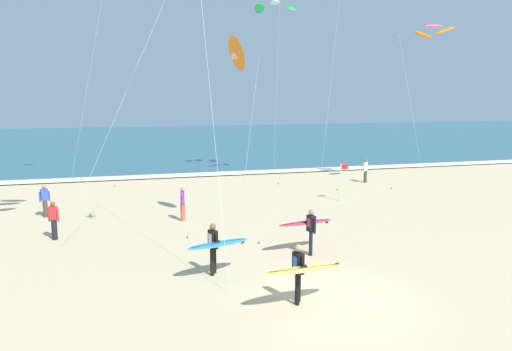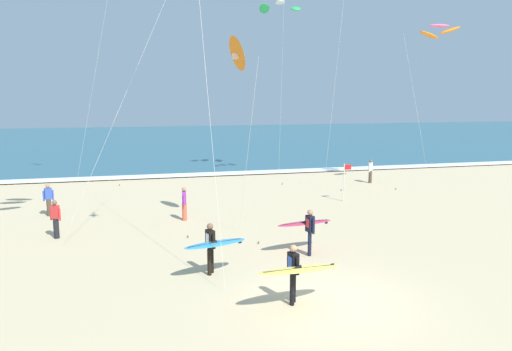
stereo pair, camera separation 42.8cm
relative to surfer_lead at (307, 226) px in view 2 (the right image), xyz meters
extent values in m
plane|color=#D1BA8E|center=(-0.89, -4.08, -1.05)|extent=(160.00, 160.00, 0.00)
cube|color=#2D6075|center=(-0.89, 48.39, -1.01)|extent=(160.00, 60.00, 0.08)
cube|color=white|center=(-0.89, 18.69, -0.96)|extent=(160.00, 1.70, 0.01)
cylinder|color=black|center=(0.00, -0.26, -0.61)|extent=(0.13, 0.13, 0.88)
cylinder|color=black|center=(0.08, -0.08, -0.61)|extent=(0.13, 0.13, 0.88)
cube|color=black|center=(0.04, -0.17, 0.13)|extent=(0.27, 0.38, 0.60)
cube|color=red|center=(-0.06, -0.19, 0.17)|extent=(0.06, 0.20, 0.32)
sphere|color=#A87A59|center=(0.04, -0.17, 0.55)|extent=(0.21, 0.21, 0.21)
cylinder|color=black|center=(0.09, -0.39, 0.09)|extent=(0.09, 0.09, 0.56)
cylinder|color=black|center=(-0.01, 0.05, 0.24)|extent=(0.09, 0.09, 0.26)
cylinder|color=black|center=(-0.09, 0.13, 0.11)|extent=(0.26, 0.13, 0.14)
ellipsoid|color=#D83359|center=(-0.04, 0.18, 0.07)|extent=(2.35, 1.00, 0.10)
cube|color=#333333|center=(-0.04, 0.18, 0.11)|extent=(1.98, 0.46, 0.04)
cube|color=#262628|center=(0.90, 0.39, 0.00)|extent=(0.12, 0.04, 0.14)
cylinder|color=black|center=(-1.91, -4.07, -0.61)|extent=(0.13, 0.13, 0.88)
cylinder|color=black|center=(-1.81, -3.89, -0.61)|extent=(0.13, 0.13, 0.88)
cube|color=black|center=(-1.86, -3.98, 0.13)|extent=(0.27, 0.37, 0.60)
cube|color=blue|center=(-1.96, -4.00, 0.17)|extent=(0.05, 0.20, 0.32)
sphere|color=#A87A59|center=(-1.86, -3.98, 0.55)|extent=(0.21, 0.21, 0.21)
cylinder|color=black|center=(-1.81, -4.20, 0.24)|extent=(0.09, 0.09, 0.26)
cylinder|color=black|center=(-1.85, -4.31, 0.11)|extent=(0.26, 0.13, 0.14)
cylinder|color=black|center=(-1.91, -3.76, 0.09)|extent=(0.09, 0.09, 0.56)
ellipsoid|color=#EFD14C|center=(-1.79, -4.33, 0.07)|extent=(2.58, 1.03, 0.23)
cube|color=#333333|center=(-1.79, -4.33, 0.11)|extent=(2.17, 0.49, 0.15)
cube|color=#262628|center=(-0.75, -4.11, 0.00)|extent=(0.12, 0.04, 0.14)
cylinder|color=black|center=(-3.81, -1.28, -0.61)|extent=(0.13, 0.13, 0.88)
cylinder|color=black|center=(-3.70, -1.07, -0.61)|extent=(0.13, 0.13, 0.88)
cube|color=black|center=(-3.76, -1.18, 0.13)|extent=(0.30, 0.39, 0.60)
cube|color=white|center=(-3.86, -1.21, 0.17)|extent=(0.08, 0.19, 0.32)
sphere|color=brown|center=(-3.76, -1.18, 0.55)|extent=(0.21, 0.21, 0.21)
cylinder|color=black|center=(-3.68, -1.39, 0.24)|extent=(0.09, 0.09, 0.26)
cylinder|color=black|center=(-3.71, -1.50, 0.11)|extent=(0.26, 0.16, 0.14)
cylinder|color=black|center=(-3.83, -0.96, 0.09)|extent=(0.09, 0.09, 0.56)
ellipsoid|color=#3399D8|center=(-3.64, -1.52, 0.07)|extent=(2.23, 1.25, 0.10)
cube|color=#333333|center=(-3.64, -1.52, 0.11)|extent=(1.81, 0.63, 0.03)
cube|color=#262628|center=(-2.78, -1.23, 0.00)|extent=(0.12, 0.05, 0.14)
cylinder|color=silver|center=(5.88, 11.52, 5.74)|extent=(0.56, 1.47, 13.37)
cylinder|color=brown|center=(6.16, 10.80, -1.00)|extent=(0.06, 0.06, 0.10)
cylinder|color=silver|center=(-8.60, 16.58, 5.27)|extent=(2.83, 1.62, 12.43)
cylinder|color=brown|center=(-7.19, 15.78, -1.00)|extent=(0.06, 0.06, 0.10)
cylinder|color=silver|center=(-3.75, -0.60, 5.68)|extent=(0.37, 4.35, 13.26)
cylinder|color=brown|center=(-3.92, 1.57, -1.00)|extent=(0.06, 0.06, 0.10)
ellipsoid|color=orange|center=(11.98, 9.23, 8.50)|extent=(1.34, 0.57, 0.60)
ellipsoid|color=pink|center=(11.99, 10.29, 8.90)|extent=(1.34, 0.57, 0.20)
ellipsoid|color=orange|center=(12.01, 11.36, 8.50)|extent=(1.34, 0.57, 0.60)
cylinder|color=silver|center=(10.81, 10.31, 3.73)|extent=(2.37, 0.05, 9.35)
cylinder|color=brown|center=(9.63, 10.33, -1.00)|extent=(0.06, 0.06, 0.10)
cone|color=orange|center=(-1.78, 3.67, 6.45)|extent=(0.77, 1.53, 1.42)
cube|color=white|center=(-1.78, 3.67, 6.31)|extent=(0.52, 0.10, 0.24)
cylinder|color=silver|center=(-1.61, 2.62, 2.62)|extent=(0.34, 2.11, 7.14)
cylinder|color=brown|center=(-1.45, 1.57, -1.00)|extent=(0.06, 0.06, 0.10)
ellipsoid|color=green|center=(5.01, 16.70, 10.69)|extent=(0.95, 1.46, 0.61)
ellipsoid|color=white|center=(3.95, 16.93, 11.09)|extent=(0.96, 1.47, 0.20)
ellipsoid|color=green|center=(2.89, 17.16, 10.69)|extent=(0.95, 1.46, 0.61)
cylinder|color=silver|center=(3.61, 15.34, 4.82)|extent=(0.70, 3.19, 11.54)
cylinder|color=brown|center=(3.26, 13.75, -1.00)|extent=(0.06, 0.06, 0.10)
cylinder|color=silver|center=(-6.50, 3.08, 4.34)|extent=(4.86, 0.05, 10.58)
cylinder|color=brown|center=(-4.07, 3.06, -1.00)|extent=(0.06, 0.06, 0.10)
cylinder|color=black|center=(-9.29, 4.30, -0.63)|extent=(0.22, 0.22, 0.84)
cube|color=red|center=(-9.29, 4.30, 0.06)|extent=(0.37, 0.32, 0.54)
sphere|color=brown|center=(-9.29, 4.30, 0.44)|extent=(0.20, 0.20, 0.20)
cylinder|color=red|center=(-9.47, 4.41, -0.04)|extent=(0.08, 0.08, 0.50)
cylinder|color=red|center=(-9.11, 4.20, -0.04)|extent=(0.08, 0.08, 0.50)
cylinder|color=#D8593F|center=(-3.93, 5.91, -0.63)|extent=(0.22, 0.22, 0.84)
cube|color=purple|center=(-3.93, 5.91, 0.06)|extent=(0.22, 0.34, 0.54)
sphere|color=#A87A59|center=(-3.93, 5.91, 0.44)|extent=(0.20, 0.20, 0.20)
cylinder|color=purple|center=(-3.90, 6.12, -0.04)|extent=(0.08, 0.08, 0.50)
cylinder|color=purple|center=(-3.95, 5.70, -0.04)|extent=(0.08, 0.08, 0.50)
cylinder|color=#4C3D2D|center=(9.17, 12.89, -0.63)|extent=(0.22, 0.22, 0.84)
cube|color=white|center=(9.17, 12.89, 0.06)|extent=(0.35, 0.35, 0.54)
sphere|color=brown|center=(9.17, 12.89, 0.44)|extent=(0.20, 0.20, 0.20)
cylinder|color=white|center=(9.31, 13.03, -0.04)|extent=(0.08, 0.08, 0.50)
cylinder|color=white|center=(9.02, 12.74, -0.04)|extent=(0.08, 0.08, 0.50)
cylinder|color=#4C3D2D|center=(-10.23, 8.36, -0.63)|extent=(0.22, 0.22, 0.84)
cube|color=#3351B7|center=(-10.23, 8.36, 0.06)|extent=(0.36, 0.29, 0.54)
sphere|color=#A87A59|center=(-10.23, 8.36, 0.44)|extent=(0.20, 0.20, 0.20)
cylinder|color=#3351B7|center=(-10.43, 8.28, -0.04)|extent=(0.08, 0.08, 0.50)
cylinder|color=#3351B7|center=(-10.04, 8.44, -0.04)|extent=(0.08, 0.08, 0.50)
cylinder|color=silver|center=(5.05, 8.03, 0.00)|extent=(0.05, 0.05, 2.10)
cube|color=red|center=(5.27, 8.03, 0.85)|extent=(0.40, 0.02, 0.28)
camera|label=1|loc=(-6.30, -15.88, 4.68)|focal=33.50mm
camera|label=2|loc=(-5.89, -15.99, 4.68)|focal=33.50mm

